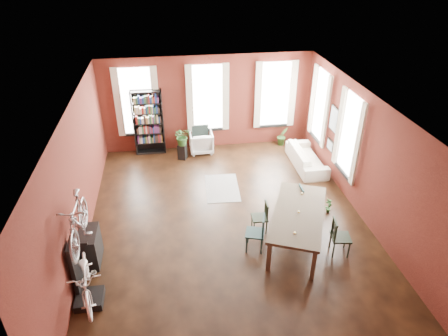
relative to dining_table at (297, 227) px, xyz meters
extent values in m
plane|color=black|center=(-1.50, 0.92, -0.43)|extent=(9.00, 9.00, 0.00)
cube|color=silver|center=(-1.50, 0.92, 2.77)|extent=(7.00, 9.00, 0.04)
cube|color=#4D1813|center=(-1.50, 5.42, 1.17)|extent=(7.00, 0.04, 3.20)
cube|color=#4D1813|center=(-1.50, -3.58, 1.17)|extent=(7.00, 0.04, 3.20)
cube|color=#4D1813|center=(-5.00, 0.92, 1.17)|extent=(0.04, 9.00, 3.20)
cube|color=#4D1813|center=(2.00, 0.92, 1.17)|extent=(0.04, 9.00, 3.20)
cube|color=white|center=(-3.80, 5.39, 1.37)|extent=(1.00, 0.04, 2.20)
cube|color=beige|center=(-3.80, 5.32, 1.37)|extent=(1.40, 0.06, 2.30)
cube|color=white|center=(-1.50, 5.39, 1.37)|extent=(1.00, 0.04, 2.20)
cube|color=beige|center=(-1.50, 5.32, 1.37)|extent=(1.40, 0.06, 2.30)
cube|color=white|center=(0.80, 5.39, 1.37)|extent=(1.00, 0.04, 2.20)
cube|color=beige|center=(0.80, 5.32, 1.37)|extent=(1.40, 0.06, 2.30)
cube|color=white|center=(1.97, 1.92, 1.37)|extent=(0.04, 1.00, 2.20)
cube|color=beige|center=(1.90, 1.92, 1.37)|extent=(0.06, 1.40, 2.30)
cube|color=white|center=(1.97, 4.12, 1.37)|extent=(0.04, 1.00, 2.20)
cube|color=beige|center=(1.90, 4.12, 1.37)|extent=(0.06, 1.40, 2.30)
cube|color=black|center=(1.96, 3.02, 1.37)|extent=(0.04, 0.55, 0.75)
cube|color=black|center=(1.96, 3.02, 0.52)|extent=(0.04, 0.45, 0.35)
cube|color=#473A2A|center=(0.00, 0.00, 0.00)|extent=(2.04, 2.74, 0.85)
cube|color=#193637|center=(-1.05, -0.11, 0.04)|extent=(0.53, 0.53, 0.92)
cube|color=black|center=(-0.80, 0.51, -0.01)|extent=(0.39, 0.39, 0.82)
cube|color=black|center=(0.86, -0.55, 0.03)|extent=(0.49, 0.49, 0.92)
cube|color=#173331|center=(0.55, 0.94, 0.03)|extent=(0.43, 0.43, 0.90)
cube|color=black|center=(-3.50, 5.22, 0.67)|extent=(1.00, 0.32, 2.20)
imported|color=silver|center=(-1.79, 5.01, -0.03)|extent=(0.78, 0.73, 0.80)
imported|color=beige|center=(1.45, 3.52, -0.02)|extent=(0.61, 2.08, 0.81)
cube|color=black|center=(-1.42, 2.61, -0.42)|extent=(1.04, 1.58, 0.01)
cube|color=black|center=(-4.68, -1.20, -0.35)|extent=(0.55, 0.55, 0.16)
cube|color=black|center=(-4.90, -0.88, 0.22)|extent=(0.16, 0.60, 1.30)
cube|color=black|center=(-4.78, 0.02, -0.03)|extent=(0.40, 0.80, 0.80)
cube|color=black|center=(-2.46, 4.60, -0.17)|extent=(0.34, 0.34, 0.52)
imported|color=#335E25|center=(1.09, 5.12, -0.27)|extent=(0.49, 0.73, 0.30)
imported|color=#255020|center=(1.21, 1.00, -0.35)|extent=(0.39, 0.46, 0.15)
imported|color=white|center=(-4.66, -1.17, 0.59)|extent=(0.76, 1.00, 1.72)
imported|color=#A5A8AD|center=(-4.65, -0.88, 1.71)|extent=(0.47, 1.00, 1.66)
imported|color=#274F1F|center=(-2.44, 4.59, 0.33)|extent=(0.72, 0.76, 0.48)
camera|label=1|loc=(-2.83, -7.18, 5.96)|focal=32.00mm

